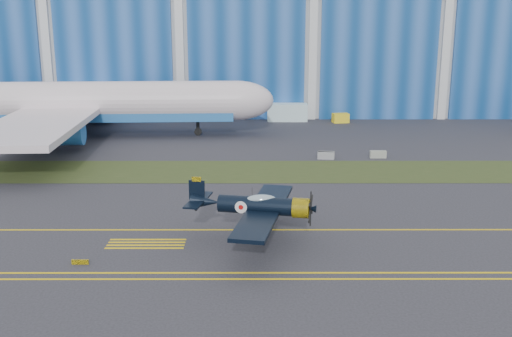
{
  "coord_description": "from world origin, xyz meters",
  "views": [
    {
      "loc": [
        -9.57,
        -51.47,
        17.17
      ],
      "look_at": [
        -9.48,
        1.14,
        3.65
      ],
      "focal_mm": 42.0,
      "sensor_mm": 36.0,
      "label": 1
    }
  ],
  "objects_px": {
    "warbird": "(256,205)",
    "jetliner": "(69,58)",
    "shipping_container": "(287,112)",
    "tug": "(340,118)"
  },
  "relations": [
    {
      "from": "warbird",
      "to": "tug",
      "type": "xyz_separation_m",
      "value": [
        13.96,
        53.59,
        -2.29
      ]
    },
    {
      "from": "jetliner",
      "to": "warbird",
      "type": "bearing_deg",
      "value": -60.54
    },
    {
      "from": "shipping_container",
      "to": "tug",
      "type": "relative_size",
      "value": 2.55
    },
    {
      "from": "warbird",
      "to": "jetliner",
      "type": "bearing_deg",
      "value": 133.4
    },
    {
      "from": "jetliner",
      "to": "shipping_container",
      "type": "relative_size",
      "value": 10.18
    },
    {
      "from": "warbird",
      "to": "shipping_container",
      "type": "height_order",
      "value": "warbird"
    },
    {
      "from": "jetliner",
      "to": "shipping_container",
      "type": "height_order",
      "value": "jetliner"
    },
    {
      "from": "shipping_container",
      "to": "tug",
      "type": "bearing_deg",
      "value": -10.81
    },
    {
      "from": "warbird",
      "to": "jetliner",
      "type": "distance_m",
      "value": 50.39
    },
    {
      "from": "warbird",
      "to": "shipping_container",
      "type": "distance_m",
      "value": 55.61
    }
  ]
}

